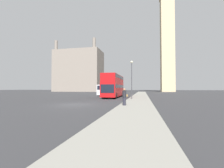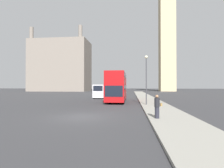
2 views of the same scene
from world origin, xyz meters
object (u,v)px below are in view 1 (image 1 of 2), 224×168
at_px(clock_tower, 167,27).
at_px(red_double_decker_bus, 114,85).
at_px(pedestrian, 124,97).
at_px(street_lamp, 132,74).
at_px(white_van, 104,90).

height_order(clock_tower, red_double_decker_bus, clock_tower).
relative_size(clock_tower, pedestrian, 41.82).
bearing_deg(street_lamp, clock_tower, 76.48).
bearing_deg(clock_tower, red_double_decker_bus, -108.69).
relative_size(red_double_decker_bus, pedestrian, 6.44).
distance_m(red_double_decker_bus, street_lamp, 7.10).
xyz_separation_m(clock_tower, pedestrian, (-14.51, -69.15, -33.67)).
relative_size(clock_tower, street_lamp, 11.47).
xyz_separation_m(red_double_decker_bus, street_lamp, (3.98, -5.66, 1.58)).
relative_size(red_double_decker_bus, street_lamp, 1.77).
xyz_separation_m(pedestrian, street_lamp, (0.03, 8.94, 3.05)).
bearing_deg(white_van, pedestrian, -70.00).
bearing_deg(clock_tower, white_van, -115.02).
height_order(clock_tower, pedestrian, clock_tower).
height_order(clock_tower, street_lamp, clock_tower).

